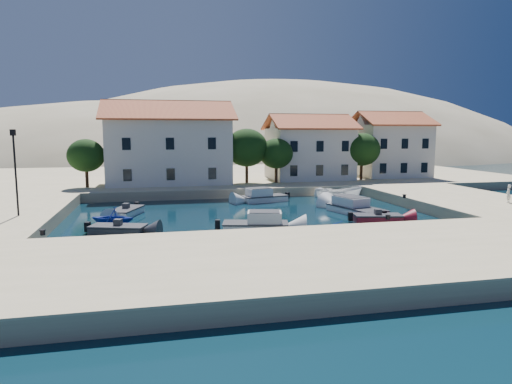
% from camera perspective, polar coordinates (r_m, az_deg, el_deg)
% --- Properties ---
extents(ground, '(400.00, 400.00, 0.00)m').
position_cam_1_polar(ground, '(29.53, 3.02, -6.28)').
color(ground, black).
rests_on(ground, ground).
extents(quay_south, '(52.00, 12.00, 1.00)m').
position_cam_1_polar(quay_south, '(23.87, 6.95, -8.42)').
color(quay_south, tan).
rests_on(quay_south, ground).
extents(quay_east, '(11.00, 20.00, 1.00)m').
position_cam_1_polar(quay_east, '(47.50, 24.06, -1.06)').
color(quay_east, tan).
rests_on(quay_east, ground).
extents(quay_west, '(8.00, 20.00, 1.00)m').
position_cam_1_polar(quay_west, '(39.79, -28.86, -2.89)').
color(quay_west, tan).
rests_on(quay_west, ground).
extents(quay_north, '(80.00, 36.00, 1.00)m').
position_cam_1_polar(quay_north, '(66.65, -4.15, 1.85)').
color(quay_north, tan).
rests_on(quay_north, ground).
extents(hills, '(254.00, 176.00, 99.00)m').
position_cam_1_polar(hills, '(156.85, -1.96, -3.71)').
color(hills, '#988B67').
rests_on(hills, ground).
extents(building_left, '(14.70, 9.45, 9.70)m').
position_cam_1_polar(building_left, '(55.65, -10.87, 6.23)').
color(building_left, beige).
rests_on(building_left, quay_north).
extents(building_mid, '(10.50, 8.40, 8.30)m').
position_cam_1_polar(building_mid, '(59.99, 6.65, 5.71)').
color(building_mid, beige).
rests_on(building_mid, quay_north).
extents(building_right, '(9.45, 8.40, 8.80)m').
position_cam_1_polar(building_right, '(65.81, 16.32, 5.84)').
color(building_right, beige).
rests_on(building_right, quay_north).
extents(trees, '(37.30, 5.30, 6.45)m').
position_cam_1_polar(trees, '(54.51, 0.40, 5.19)').
color(trees, '#382314').
rests_on(trees, quay_north).
extents(lamppost, '(0.35, 0.25, 6.22)m').
position_cam_1_polar(lamppost, '(36.98, -27.90, 3.10)').
color(lamppost, black).
rests_on(lamppost, quay_west).
extents(bollards, '(29.36, 9.56, 0.30)m').
position_cam_1_polar(bollards, '(33.72, 5.85, -2.58)').
color(bollards, black).
rests_on(bollards, ground).
extents(motorboat_grey_sw, '(4.12, 2.78, 1.25)m').
position_cam_1_polar(motorboat_grey_sw, '(33.14, -16.83, -4.55)').
color(motorboat_grey_sw, '#2F3034').
rests_on(motorboat_grey_sw, ground).
extents(cabin_cruiser_south, '(4.97, 3.01, 1.60)m').
position_cam_1_polar(cabin_cruiser_south, '(32.68, -0.06, -4.07)').
color(cabin_cruiser_south, silver).
rests_on(cabin_cruiser_south, ground).
extents(rowboat_south, '(4.74, 3.81, 0.87)m').
position_cam_1_polar(rowboat_south, '(33.06, 11.16, -4.92)').
color(rowboat_south, '#1C349B').
rests_on(rowboat_south, ground).
extents(motorboat_red_se, '(3.93, 2.37, 1.25)m').
position_cam_1_polar(motorboat_red_se, '(37.07, 14.96, -3.22)').
color(motorboat_red_se, maroon).
rests_on(motorboat_red_se, ground).
extents(cabin_cruiser_east, '(3.70, 6.13, 1.60)m').
position_cam_1_polar(cabin_cruiser_east, '(40.39, 12.42, -2.02)').
color(cabin_cruiser_east, silver).
rests_on(cabin_cruiser_east, ground).
extents(boat_east, '(5.04, 2.33, 1.88)m').
position_cam_1_polar(boat_east, '(46.18, 10.25, -1.38)').
color(boat_east, silver).
rests_on(boat_east, ground).
extents(motorboat_white_ne, '(2.25, 3.48, 1.25)m').
position_cam_1_polar(motorboat_white_ne, '(48.65, 9.65, -0.56)').
color(motorboat_white_ne, silver).
rests_on(motorboat_white_ne, ground).
extents(rowboat_west, '(3.90, 3.63, 1.68)m').
position_cam_1_polar(rowboat_west, '(35.89, -17.44, -4.14)').
color(rowboat_west, '#1C349B').
rests_on(rowboat_west, ground).
extents(motorboat_white_west, '(3.06, 4.38, 1.25)m').
position_cam_1_polar(motorboat_white_west, '(40.25, -15.91, -2.43)').
color(motorboat_white_west, silver).
rests_on(motorboat_white_west, ground).
extents(cabin_cruiser_north, '(4.92, 2.97, 1.60)m').
position_cam_1_polar(cabin_cruiser_north, '(46.47, 1.08, -0.61)').
color(cabin_cruiser_north, silver).
rests_on(cabin_cruiser_north, ground).
extents(pedestrian, '(0.68, 0.64, 1.57)m').
position_cam_1_polar(pedestrian, '(44.75, 29.01, -0.18)').
color(pedestrian, silver).
rests_on(pedestrian, quay_east).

